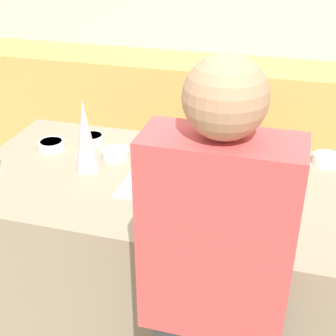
{
  "coord_description": "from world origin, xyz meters",
  "views": [
    {
      "loc": [
        0.53,
        -1.78,
        1.95
      ],
      "look_at": [
        0.03,
        0.0,
        0.94
      ],
      "focal_mm": 50.0,
      "sensor_mm": 36.0,
      "label": 1
    }
  ],
  "objects_px": {
    "decorative_tree": "(85,136)",
    "candy_bowl_front_corner": "(190,139)",
    "candy_bowl_near_tray_right": "(51,145)",
    "candy_bowl_far_right": "(276,153)",
    "gingerbread_house": "(170,165)",
    "candy_bowl_center_rear": "(92,139)",
    "candy_bowl_far_left": "(205,156)",
    "person": "(213,305)",
    "baking_tray": "(170,187)",
    "candy_bowl_beside_tree": "(327,159)",
    "candy_bowl_near_tray_left": "(115,154)"
  },
  "relations": [
    {
      "from": "candy_bowl_near_tray_left",
      "to": "candy_bowl_front_corner",
      "type": "distance_m",
      "value": 0.41
    },
    {
      "from": "person",
      "to": "baking_tray",
      "type": "bearing_deg",
      "value": 116.8
    },
    {
      "from": "candy_bowl_center_rear",
      "to": "candy_bowl_near_tray_left",
      "type": "xyz_separation_m",
      "value": [
        0.18,
        -0.13,
        -0.0
      ]
    },
    {
      "from": "gingerbread_house",
      "to": "candy_bowl_near_tray_left",
      "type": "relative_size",
      "value": 1.94
    },
    {
      "from": "candy_bowl_front_corner",
      "to": "decorative_tree",
      "type": "bearing_deg",
      "value": -134.32
    },
    {
      "from": "candy_bowl_near_tray_right",
      "to": "candy_bowl_far_left",
      "type": "relative_size",
      "value": 1.19
    },
    {
      "from": "candy_bowl_beside_tree",
      "to": "candy_bowl_near_tray_left",
      "type": "height_order",
      "value": "candy_bowl_beside_tree"
    },
    {
      "from": "baking_tray",
      "to": "person",
      "type": "distance_m",
      "value": 0.7
    },
    {
      "from": "candy_bowl_far_right",
      "to": "candy_bowl_near_tray_left",
      "type": "xyz_separation_m",
      "value": [
        -0.76,
        -0.22,
        -0.0
      ]
    },
    {
      "from": "baking_tray",
      "to": "candy_bowl_far_right",
      "type": "height_order",
      "value": "candy_bowl_far_right"
    },
    {
      "from": "candy_bowl_far_right",
      "to": "candy_bowl_far_left",
      "type": "bearing_deg",
      "value": -160.3
    },
    {
      "from": "baking_tray",
      "to": "candy_bowl_far_right",
      "type": "bearing_deg",
      "value": 44.36
    },
    {
      "from": "baking_tray",
      "to": "candy_bowl_near_tray_left",
      "type": "height_order",
      "value": "candy_bowl_near_tray_left"
    },
    {
      "from": "candy_bowl_near_tray_right",
      "to": "candy_bowl_far_right",
      "type": "relative_size",
      "value": 1.07
    },
    {
      "from": "gingerbread_house",
      "to": "candy_bowl_far_left",
      "type": "xyz_separation_m",
      "value": [
        0.09,
        0.3,
        -0.09
      ]
    },
    {
      "from": "candy_bowl_beside_tree",
      "to": "candy_bowl_near_tray_left",
      "type": "distance_m",
      "value": 1.03
    },
    {
      "from": "candy_bowl_front_corner",
      "to": "person",
      "type": "xyz_separation_m",
      "value": [
        0.33,
        -1.09,
        -0.05
      ]
    },
    {
      "from": "decorative_tree",
      "to": "candy_bowl_far_right",
      "type": "distance_m",
      "value": 0.93
    },
    {
      "from": "gingerbread_house",
      "to": "candy_bowl_near_tray_right",
      "type": "distance_m",
      "value": 0.73
    },
    {
      "from": "candy_bowl_near_tray_right",
      "to": "baking_tray",
      "type": "bearing_deg",
      "value": -17.04
    },
    {
      "from": "candy_bowl_center_rear",
      "to": "candy_bowl_far_right",
      "type": "distance_m",
      "value": 0.95
    },
    {
      "from": "baking_tray",
      "to": "candy_bowl_beside_tree",
      "type": "relative_size",
      "value": 3.3
    },
    {
      "from": "candy_bowl_front_corner",
      "to": "candy_bowl_far_left",
      "type": "height_order",
      "value": "candy_bowl_front_corner"
    },
    {
      "from": "candy_bowl_beside_tree",
      "to": "person",
      "type": "bearing_deg",
      "value": -108.86
    },
    {
      "from": "gingerbread_house",
      "to": "candy_bowl_beside_tree",
      "type": "xyz_separation_m",
      "value": [
        0.67,
        0.42,
        -0.09
      ]
    },
    {
      "from": "gingerbread_house",
      "to": "candy_bowl_far_right",
      "type": "xyz_separation_m",
      "value": [
        0.43,
        0.42,
        -0.09
      ]
    },
    {
      "from": "candy_bowl_beside_tree",
      "to": "person",
      "type": "xyz_separation_m",
      "value": [
        -0.36,
        -1.04,
        -0.05
      ]
    },
    {
      "from": "decorative_tree",
      "to": "person",
      "type": "height_order",
      "value": "person"
    },
    {
      "from": "gingerbread_house",
      "to": "person",
      "type": "xyz_separation_m",
      "value": [
        0.31,
        -0.62,
        -0.14
      ]
    },
    {
      "from": "baking_tray",
      "to": "gingerbread_house",
      "type": "height_order",
      "value": "gingerbread_house"
    },
    {
      "from": "decorative_tree",
      "to": "candy_bowl_near_tray_left",
      "type": "distance_m",
      "value": 0.22
    },
    {
      "from": "candy_bowl_far_right",
      "to": "person",
      "type": "xyz_separation_m",
      "value": [
        -0.11,
        -1.04,
        -0.05
      ]
    },
    {
      "from": "decorative_tree",
      "to": "candy_bowl_far_right",
      "type": "relative_size",
      "value": 2.75
    },
    {
      "from": "candy_bowl_beside_tree",
      "to": "candy_bowl_far_right",
      "type": "relative_size",
      "value": 1.04
    },
    {
      "from": "person",
      "to": "decorative_tree",
      "type": "bearing_deg",
      "value": 137.24
    },
    {
      "from": "candy_bowl_center_rear",
      "to": "person",
      "type": "height_order",
      "value": "person"
    },
    {
      "from": "candy_bowl_far_left",
      "to": "person",
      "type": "relative_size",
      "value": 0.07
    },
    {
      "from": "baking_tray",
      "to": "candy_bowl_front_corner",
      "type": "xyz_separation_m",
      "value": [
        -0.02,
        0.47,
        0.02
      ]
    },
    {
      "from": "candy_bowl_near_tray_right",
      "to": "person",
      "type": "xyz_separation_m",
      "value": [
        1.01,
        -0.83,
        -0.05
      ]
    },
    {
      "from": "person",
      "to": "candy_bowl_far_left",
      "type": "bearing_deg",
      "value": 103.38
    },
    {
      "from": "candy_bowl_near_tray_right",
      "to": "candy_bowl_beside_tree",
      "type": "relative_size",
      "value": 1.03
    },
    {
      "from": "decorative_tree",
      "to": "person",
      "type": "relative_size",
      "value": 0.21
    },
    {
      "from": "decorative_tree",
      "to": "candy_bowl_far_left",
      "type": "bearing_deg",
      "value": 25.26
    },
    {
      "from": "decorative_tree",
      "to": "candy_bowl_front_corner",
      "type": "relative_size",
      "value": 3.01
    },
    {
      "from": "candy_bowl_far_right",
      "to": "candy_bowl_front_corner",
      "type": "relative_size",
      "value": 1.09
    },
    {
      "from": "candy_bowl_far_right",
      "to": "candy_bowl_front_corner",
      "type": "bearing_deg",
      "value": 173.87
    },
    {
      "from": "gingerbread_house",
      "to": "candy_bowl_center_rear",
      "type": "bearing_deg",
      "value": 147.53
    },
    {
      "from": "candy_bowl_near_tray_right",
      "to": "candy_bowl_far_right",
      "type": "xyz_separation_m",
      "value": [
        1.12,
        0.2,
        0.0
      ]
    },
    {
      "from": "candy_bowl_center_rear",
      "to": "candy_bowl_near_tray_right",
      "type": "bearing_deg",
      "value": -146.03
    },
    {
      "from": "candy_bowl_center_rear",
      "to": "baking_tray",
      "type": "bearing_deg",
      "value": -32.5
    }
  ]
}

